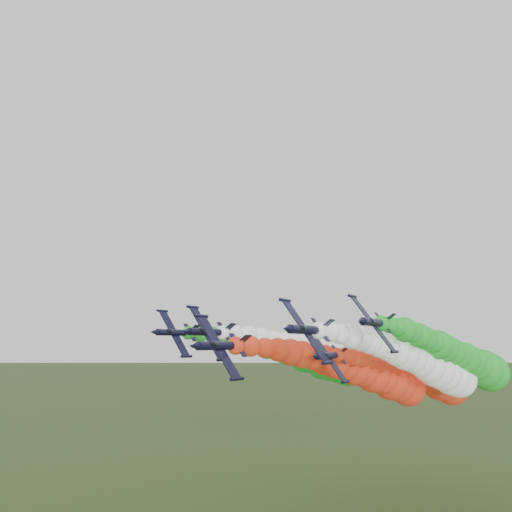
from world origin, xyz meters
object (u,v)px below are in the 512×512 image
at_px(jet_lead, 370,375).
at_px(jet_outer_left, 310,360).
at_px(jet_inner_left, 350,364).
at_px(jet_inner_right, 431,367).
at_px(jet_outer_right, 468,360).
at_px(jet_trail, 425,378).

bearing_deg(jet_lead, jet_outer_left, 144.66).
bearing_deg(jet_inner_left, jet_inner_right, -7.36).
distance_m(jet_lead, jet_outer_right, 26.77).
bearing_deg(jet_inner_left, jet_trail, 49.85).
bearing_deg(jet_lead, jet_inner_left, 130.47).
xyz_separation_m(jet_lead, jet_outer_left, (-22.08, 15.66, 2.40)).
xyz_separation_m(jet_inner_left, jet_outer_left, (-13.63, 5.76, 0.47)).
distance_m(jet_outer_left, jet_trail, 29.68).
bearing_deg(jet_outer_right, jet_outer_left, -172.79).
bearing_deg(jet_inner_left, jet_outer_left, 157.11).
height_order(jet_inner_left, jet_outer_right, jet_outer_right).
bearing_deg(jet_lead, jet_trail, 78.54).
bearing_deg(jet_outer_left, jet_inner_left, -22.89).
bearing_deg(jet_inner_right, jet_outer_right, 67.26).
xyz_separation_m(jet_lead, jet_trail, (5.32, 26.23, -1.92)).
xyz_separation_m(jet_inner_right, jet_trail, (-5.99, 18.87, -3.70)).
bearing_deg(jet_inner_right, jet_trail, 107.61).
bearing_deg(jet_outer_right, jet_trail, 153.95).
xyz_separation_m(jet_lead, jet_inner_left, (-8.45, 9.91, 1.93)).
bearing_deg(jet_trail, jet_outer_left, -158.91).
bearing_deg(jet_outer_left, jet_inner_right, -13.97).
bearing_deg(jet_lead, jet_inner_right, 33.04).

